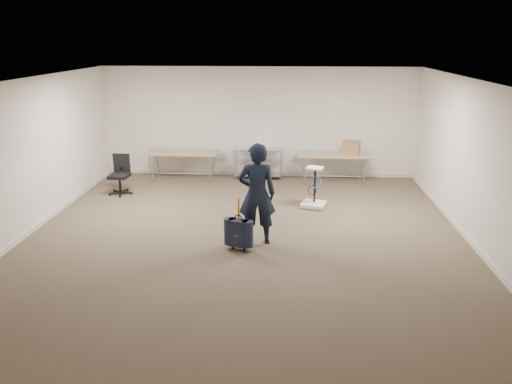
{
  "coord_description": "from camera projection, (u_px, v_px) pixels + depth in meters",
  "views": [
    {
      "loc": [
        0.75,
        -8.22,
        3.5
      ],
      "look_at": [
        0.2,
        0.3,
        0.84
      ],
      "focal_mm": 35.0,
      "sensor_mm": 36.0,
      "label": 1
    }
  ],
  "objects": [
    {
      "name": "folding_table_left",
      "position": [
        183.0,
        154.0,
        12.6
      ],
      "size": [
        1.8,
        0.75,
        0.73
      ],
      "color": "#95815B",
      "rests_on": "ground"
    },
    {
      "name": "office_chair",
      "position": [
        120.0,
        182.0,
        11.57
      ],
      "size": [
        0.56,
        0.56,
        0.92
      ],
      "color": "black",
      "rests_on": "ground"
    },
    {
      "name": "room_shell",
      "position": [
        250.0,
        213.0,
        10.23
      ],
      "size": [
        8.0,
        9.0,
        9.0
      ],
      "color": "beige",
      "rests_on": "ground"
    },
    {
      "name": "wire_shelf",
      "position": [
        258.0,
        162.0,
        12.79
      ],
      "size": [
        1.22,
        0.47,
        0.8
      ],
      "color": "#B9BABF",
      "rests_on": "ground"
    },
    {
      "name": "ground",
      "position": [
        244.0,
        241.0,
        8.92
      ],
      "size": [
        9.0,
        9.0,
        0.0
      ],
      "primitive_type": "plane",
      "color": "#4D3B2F",
      "rests_on": "ground"
    },
    {
      "name": "person",
      "position": [
        257.0,
        194.0,
        8.61
      ],
      "size": [
        0.7,
        0.5,
        1.8
      ],
      "primitive_type": "imported",
      "rotation": [
        0.0,
        0.0,
        3.26
      ],
      "color": "black",
      "rests_on": "ground"
    },
    {
      "name": "suitcase",
      "position": [
        239.0,
        233.0,
        8.47
      ],
      "size": [
        0.38,
        0.29,
        0.92
      ],
      "color": "#161D31",
      "rests_on": "ground"
    },
    {
      "name": "folding_table_right",
      "position": [
        334.0,
        156.0,
        12.37
      ],
      "size": [
        1.8,
        0.75,
        0.73
      ],
      "color": "#95815B",
      "rests_on": "ground"
    },
    {
      "name": "cardboard_box",
      "position": [
        351.0,
        147.0,
        12.37
      ],
      "size": [
        0.48,
        0.4,
        0.31
      ],
      "primitive_type": "cube",
      "rotation": [
        0.0,
        0.0,
        -0.27
      ],
      "color": "#9F6B4A",
      "rests_on": "folding_table_right"
    },
    {
      "name": "equipment_cart",
      "position": [
        314.0,
        197.0,
        10.67
      ],
      "size": [
        0.6,
        0.6,
        0.88
      ],
      "color": "#EEE9CD",
      "rests_on": "ground"
    }
  ]
}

